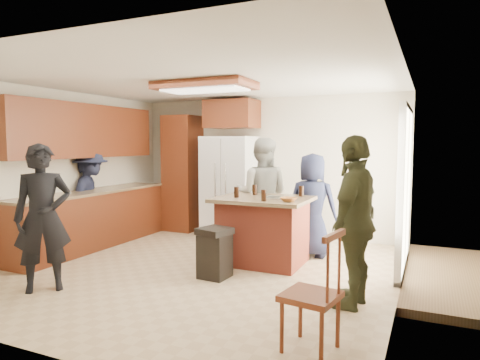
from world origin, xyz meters
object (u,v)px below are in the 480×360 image
at_px(person_side_right, 355,221).
at_px(refrigerator, 230,186).
at_px(person_counter, 91,197).
at_px(spindle_chair, 313,296).
at_px(person_behind_left, 262,194).
at_px(trash_bin, 215,252).
at_px(person_front_left, 43,218).
at_px(person_behind_right, 312,205).
at_px(kitchen_island, 263,230).

height_order(person_side_right, refrigerator, refrigerator).
height_order(person_counter, spindle_chair, person_counter).
height_order(person_behind_left, trash_bin, person_behind_left).
distance_m(person_front_left, spindle_chair, 3.20).
xyz_separation_m(person_front_left, refrigerator, (0.68, 3.51, 0.06)).
relative_size(person_behind_left, person_behind_right, 1.15).
xyz_separation_m(person_behind_left, trash_bin, (-0.03, -1.53, -0.56)).
xyz_separation_m(person_side_right, person_counter, (-4.42, 0.95, -0.09)).
bearing_deg(person_behind_left, person_counter, 6.25).
xyz_separation_m(kitchen_island, spindle_chair, (1.29, -2.21, -0.02)).
relative_size(person_side_right, trash_bin, 2.81).
xyz_separation_m(person_behind_right, person_counter, (-3.53, -0.77, 0.03)).
xyz_separation_m(refrigerator, trash_bin, (0.89, -2.31, -0.58)).
height_order(person_front_left, person_counter, person_front_left).
bearing_deg(kitchen_island, trash_bin, -110.17).
relative_size(person_behind_right, refrigerator, 0.85).
bearing_deg(person_front_left, person_behind_left, 12.18).
bearing_deg(spindle_chair, person_behind_left, 118.51).
xyz_separation_m(person_behind_left, refrigerator, (-0.93, 0.78, 0.02)).
xyz_separation_m(person_side_right, kitchen_island, (-1.43, 1.09, -0.41)).
height_order(kitchen_island, spindle_chair, spindle_chair).
xyz_separation_m(person_side_right, trash_bin, (-1.74, 0.23, -0.56)).
bearing_deg(person_counter, spindle_chair, -139.13).
height_order(refrigerator, spindle_chair, refrigerator).
bearing_deg(person_front_left, person_side_right, -31.05).
xyz_separation_m(refrigerator, kitchen_island, (1.21, -1.45, -0.43)).
height_order(person_side_right, kitchen_island, person_side_right).
height_order(refrigerator, trash_bin, refrigerator).
xyz_separation_m(person_behind_right, kitchen_island, (-0.53, -0.64, -0.29)).
bearing_deg(person_side_right, spindle_chair, 2.20).
xyz_separation_m(person_front_left, kitchen_island, (1.88, 2.06, -0.37)).
relative_size(person_side_right, spindle_chair, 1.78).
xyz_separation_m(person_side_right, refrigerator, (-2.63, 2.54, 0.02)).
bearing_deg(person_behind_right, spindle_chair, 106.61).
relative_size(person_counter, kitchen_island, 1.24).
relative_size(person_front_left, spindle_chair, 1.69).
bearing_deg(person_behind_right, person_counter, 14.03).
xyz_separation_m(person_behind_right, spindle_chair, (0.76, -2.85, -0.31)).
height_order(trash_bin, spindle_chair, spindle_chair).
height_order(kitchen_island, trash_bin, kitchen_island).
distance_m(person_behind_right, person_side_right, 1.95).
bearing_deg(person_counter, person_side_right, -125.39).
bearing_deg(person_front_left, trash_bin, -10.01).
relative_size(person_front_left, refrigerator, 0.93).
bearing_deg(person_behind_left, trash_bin, 78.44).
bearing_deg(person_counter, person_front_left, -173.16).
height_order(person_front_left, person_side_right, person_side_right).
xyz_separation_m(person_front_left, person_counter, (-1.11, 1.92, -0.05)).
bearing_deg(person_side_right, person_behind_right, -143.36).
height_order(person_behind_left, kitchen_island, person_behind_left).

